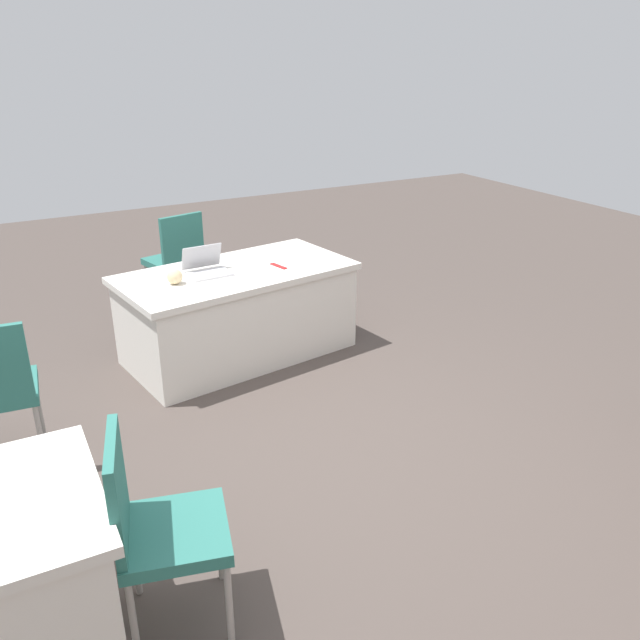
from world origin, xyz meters
name	(u,v)px	position (x,y,z in m)	size (l,w,h in m)	color
ground_plane	(313,461)	(0.00, 0.00, 0.00)	(14.40, 14.40, 0.00)	#4C423D
table_foreground	(238,313)	(-0.18, -1.61, 0.36)	(1.91, 1.16, 0.72)	silver
chair_tucked_left	(177,256)	(-0.05, -2.76, 0.54)	(0.53, 0.53, 0.95)	#9E9993
chair_tucked_right	(155,522)	(1.12, 0.74, 0.54)	(0.54, 0.54, 0.94)	#9E9993
laptop_silver	(207,269)	(0.04, -1.63, 0.76)	(0.33, 0.31, 0.21)	silver
yarn_ball	(175,277)	(0.33, -1.52, 0.78)	(0.11, 0.11, 0.11)	beige
scissors_red	(279,266)	(-0.51, -1.53, 0.73)	(0.18, 0.04, 0.01)	red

